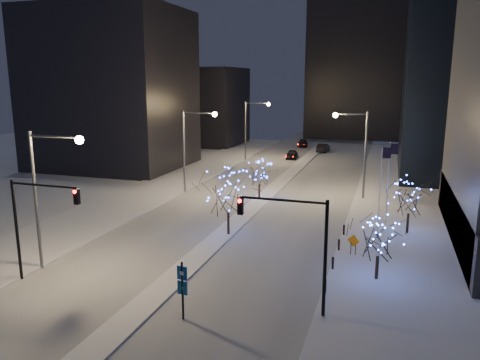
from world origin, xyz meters
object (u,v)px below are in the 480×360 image
at_px(street_lamp_w_mid, 192,140).
at_px(car_mid, 323,148).
at_px(traffic_signal_west, 34,215).
at_px(traffic_signal_east, 298,236).
at_px(street_lamp_east, 358,143).
at_px(car_far, 303,143).
at_px(street_lamp_w_near, 47,182).
at_px(holiday_tree_median_far, 259,174).
at_px(holiday_tree_plaza_far, 410,198).
at_px(holiday_tree_plaza_near, 379,238).
at_px(construction_sign, 353,243).
at_px(wayfinding_sign, 182,285).
at_px(holiday_tree_median_near, 228,194).
at_px(street_lamp_w_far, 251,122).
at_px(car_near, 292,154).

relative_size(street_lamp_w_mid, car_mid, 2.05).
height_order(traffic_signal_west, traffic_signal_east, same).
distance_m(street_lamp_east, car_far, 43.69).
distance_m(street_lamp_w_mid, car_far, 44.82).
bearing_deg(street_lamp_w_near, street_lamp_east, 55.81).
height_order(traffic_signal_west, holiday_tree_median_far, traffic_signal_west).
relative_size(car_far, holiday_tree_plaza_far, 1.00).
relative_size(traffic_signal_west, holiday_tree_plaza_near, 1.54).
bearing_deg(car_far, holiday_tree_median_far, -93.82).
bearing_deg(car_far, holiday_tree_plaza_near, -83.02).
xyz_separation_m(holiday_tree_plaza_far, construction_sign, (-4.14, -6.95, -2.17)).
bearing_deg(wayfinding_sign, street_lamp_w_mid, 119.35).
distance_m(car_mid, holiday_tree_plaza_far, 49.07).
relative_size(street_lamp_w_mid, wayfinding_sign, 2.87).
height_order(street_lamp_east, holiday_tree_median_far, street_lamp_east).
bearing_deg(holiday_tree_plaza_near, street_lamp_east, 97.90).
bearing_deg(car_mid, holiday_tree_median_far, 90.54).
distance_m(car_mid, holiday_tree_plaza_near, 59.22).
bearing_deg(car_mid, street_lamp_w_near, 84.15).
height_order(car_far, holiday_tree_median_near, holiday_tree_median_near).
relative_size(holiday_tree_plaza_far, wayfinding_sign, 1.41).
bearing_deg(street_lamp_w_mid, street_lamp_w_near, -90.00).
bearing_deg(holiday_tree_median_near, street_lamp_w_far, 103.64).
bearing_deg(car_near, wayfinding_sign, -89.53).
bearing_deg(holiday_tree_median_far, traffic_signal_west, -106.49).
relative_size(traffic_signal_east, holiday_tree_plaza_far, 1.43).
bearing_deg(traffic_signal_west, street_lamp_east, 58.31).
relative_size(car_far, holiday_tree_plaza_near, 1.07).
bearing_deg(construction_sign, street_lamp_w_far, 137.08).
bearing_deg(traffic_signal_east, street_lamp_w_far, 109.32).
height_order(holiday_tree_median_far, construction_sign, holiday_tree_median_far).
xyz_separation_m(holiday_tree_median_near, holiday_tree_median_far, (-1.00, 13.72, -0.88)).
bearing_deg(street_lamp_w_near, holiday_tree_plaza_far, 33.63).
height_order(street_lamp_w_mid, car_far, street_lamp_w_mid).
relative_size(car_mid, wayfinding_sign, 1.40).
height_order(car_far, holiday_tree_median_far, holiday_tree_median_far).
bearing_deg(street_lamp_east, holiday_tree_plaza_near, -82.10).
xyz_separation_m(street_lamp_east, wayfinding_sign, (-7.17, -31.65, -4.31)).
distance_m(street_lamp_w_far, car_far, 20.69).
relative_size(street_lamp_east, car_far, 2.05).
relative_size(car_mid, car_far, 1.00).
bearing_deg(holiday_tree_median_far, construction_sign, -52.61).
xyz_separation_m(traffic_signal_east, car_near, (-11.52, 54.55, -3.99)).
bearing_deg(street_lamp_east, traffic_signal_east, -92.26).
relative_size(holiday_tree_plaza_near, holiday_tree_plaza_far, 0.93).
bearing_deg(traffic_signal_east, holiday_tree_median_far, 110.08).
distance_m(street_lamp_w_near, street_lamp_w_mid, 25.00).
bearing_deg(car_mid, wayfinding_sign, 94.73).
relative_size(car_mid, holiday_tree_median_far, 1.14).
distance_m(car_far, holiday_tree_median_near, 58.24).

